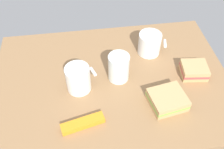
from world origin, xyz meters
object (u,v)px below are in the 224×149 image
object	(u,v)px
coffee_mug_milky	(150,43)
sandwich_side	(194,70)
sandwich_main	(167,100)
snack_bar	(83,123)
coffee_mug_black	(78,78)
glass_of_milk	(119,69)

from	to	relation	value
coffee_mug_milky	sandwich_side	size ratio (longest dim) A/B	1.12
sandwich_main	snack_bar	distance (cm)	30.08
coffee_mug_black	coffee_mug_milky	bearing A→B (deg)	27.55
coffee_mug_black	sandwich_side	bearing A→B (deg)	1.01
coffee_mug_black	coffee_mug_milky	xyz separation A→B (cm)	(29.99, 15.64, -0.55)
coffee_mug_milky	sandwich_main	xyz separation A→B (cm)	(-0.02, -27.13, -2.52)
sandwich_main	glass_of_milk	size ratio (longest dim) A/B	1.26
coffee_mug_black	sandwich_side	xyz separation A→B (cm)	(44.14, 0.78, -3.07)
coffee_mug_milky	sandwich_side	distance (cm)	20.68
coffee_mug_milky	snack_bar	size ratio (longest dim) A/B	0.81
coffee_mug_black	coffee_mug_milky	distance (cm)	33.83
sandwich_main	glass_of_milk	bearing A→B (deg)	135.33
sandwich_main	coffee_mug_milky	bearing A→B (deg)	89.96
coffee_mug_black	snack_bar	bearing A→B (deg)	-89.09
coffee_mug_milky	sandwich_side	world-z (taller)	coffee_mug_milky
sandwich_side	glass_of_milk	xyz separation A→B (cm)	(-29.01, 2.41, 2.54)
sandwich_side	snack_bar	world-z (taller)	sandwich_side
coffee_mug_milky	snack_bar	distance (cm)	43.61
sandwich_main	snack_bar	world-z (taller)	sandwich_main
sandwich_side	snack_bar	size ratio (longest dim) A/B	0.73
coffee_mug_black	coffee_mug_milky	size ratio (longest dim) A/B	0.96
sandwich_side	snack_bar	distance (cm)	47.01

